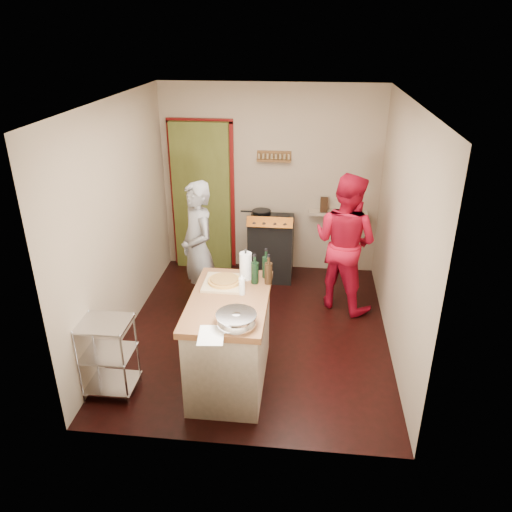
# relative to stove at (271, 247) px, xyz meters

# --- Properties ---
(floor) EXTENTS (3.50, 3.50, 0.00)m
(floor) POSITION_rel_stove_xyz_m (-0.05, -1.42, -0.45)
(floor) COLOR black
(floor) RESTS_ON ground
(back_wall) EXTENTS (3.00, 0.44, 2.60)m
(back_wall) POSITION_rel_stove_xyz_m (-0.69, 0.36, 0.68)
(back_wall) COLOR tan
(back_wall) RESTS_ON ground
(left_wall) EXTENTS (0.04, 3.50, 2.60)m
(left_wall) POSITION_rel_stove_xyz_m (-1.55, -1.42, 0.85)
(left_wall) COLOR tan
(left_wall) RESTS_ON ground
(right_wall) EXTENTS (0.04, 3.50, 2.60)m
(right_wall) POSITION_rel_stove_xyz_m (1.45, -1.42, 0.85)
(right_wall) COLOR tan
(right_wall) RESTS_ON ground
(ceiling) EXTENTS (3.00, 3.50, 0.02)m
(ceiling) POSITION_rel_stove_xyz_m (-0.05, -1.42, 2.16)
(ceiling) COLOR white
(ceiling) RESTS_ON back_wall
(stove) EXTENTS (0.60, 0.63, 1.00)m
(stove) POSITION_rel_stove_xyz_m (0.00, 0.00, 0.00)
(stove) COLOR black
(stove) RESTS_ON ground
(wire_shelving) EXTENTS (0.48, 0.40, 0.80)m
(wire_shelving) POSITION_rel_stove_xyz_m (-1.33, -2.62, -0.01)
(wire_shelving) COLOR silver
(wire_shelving) RESTS_ON ground
(island) EXTENTS (0.75, 1.40, 1.25)m
(island) POSITION_rel_stove_xyz_m (-0.21, -2.32, 0.04)
(island) COLOR beige
(island) RESTS_ON ground
(person_stripe) EXTENTS (0.67, 0.72, 1.65)m
(person_stripe) POSITION_rel_stove_xyz_m (-0.79, -1.01, 0.38)
(person_stripe) COLOR #AAAAAF
(person_stripe) RESTS_ON ground
(person_red) EXTENTS (1.06, 1.01, 1.72)m
(person_red) POSITION_rel_stove_xyz_m (0.95, -0.69, 0.41)
(person_red) COLOR #B70C27
(person_red) RESTS_ON ground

